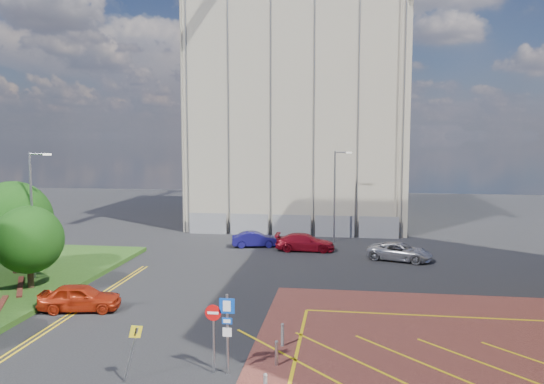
% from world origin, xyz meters
% --- Properties ---
extents(tree_c, '(4.00, 4.00, 4.90)m').
position_xyz_m(tree_c, '(-13.50, 10.00, 3.19)').
color(tree_c, '#3D2B1C').
rests_on(tree_c, grass_bed).
extents(tree_d, '(5.00, 5.00, 6.08)m').
position_xyz_m(tree_d, '(-16.50, 13.00, 3.87)').
color(tree_d, '#3D2B1C').
rests_on(tree_d, grass_bed).
extents(lamp_left_far, '(1.53, 0.16, 8.00)m').
position_xyz_m(lamp_left_far, '(-14.42, 12.00, 4.66)').
color(lamp_left_far, '#9EA0A8').
rests_on(lamp_left_far, grass_bed).
extents(lamp_back, '(1.53, 0.16, 8.00)m').
position_xyz_m(lamp_back, '(4.08, 28.00, 4.36)').
color(lamp_back, '#9EA0A8').
rests_on(lamp_back, ground).
extents(sign_cluster, '(1.17, 0.12, 3.20)m').
position_xyz_m(sign_cluster, '(0.30, 0.98, 1.95)').
color(sign_cluster, '#9EA0A8').
rests_on(sign_cluster, ground).
extents(warning_sign, '(0.76, 0.42, 2.25)m').
position_xyz_m(warning_sign, '(-2.85, -0.21, 1.43)').
color(warning_sign, '#9EA0A8').
rests_on(warning_sign, ground).
extents(construction_building, '(21.20, 19.20, 22.00)m').
position_xyz_m(construction_building, '(0.00, 40.00, 11.00)').
color(construction_building, '#A99F8A').
rests_on(construction_building, ground).
extents(construction_fence, '(21.60, 0.06, 2.00)m').
position_xyz_m(construction_fence, '(1.00, 30.00, 1.00)').
color(construction_fence, gray).
rests_on(construction_fence, ground).
extents(car_red_left, '(4.47, 2.44, 1.44)m').
position_xyz_m(car_red_left, '(-8.97, 7.32, 0.72)').
color(car_red_left, '#B0280F').
rests_on(car_red_left, ground).
extents(car_blue_back, '(4.10, 2.21, 1.28)m').
position_xyz_m(car_blue_back, '(-2.52, 24.76, 0.64)').
color(car_blue_back, navy).
rests_on(car_blue_back, ground).
extents(car_red_back, '(4.84, 2.03, 1.40)m').
position_xyz_m(car_red_back, '(1.75, 23.84, 0.70)').
color(car_red_back, maroon).
rests_on(car_red_back, ground).
extents(car_silver_back, '(5.19, 3.48, 1.32)m').
position_xyz_m(car_silver_back, '(9.05, 21.46, 0.66)').
color(car_silver_back, '#AAA8B0').
rests_on(car_silver_back, ground).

